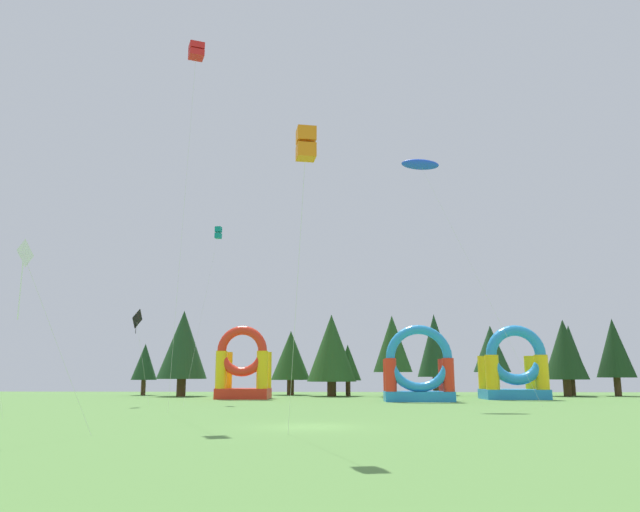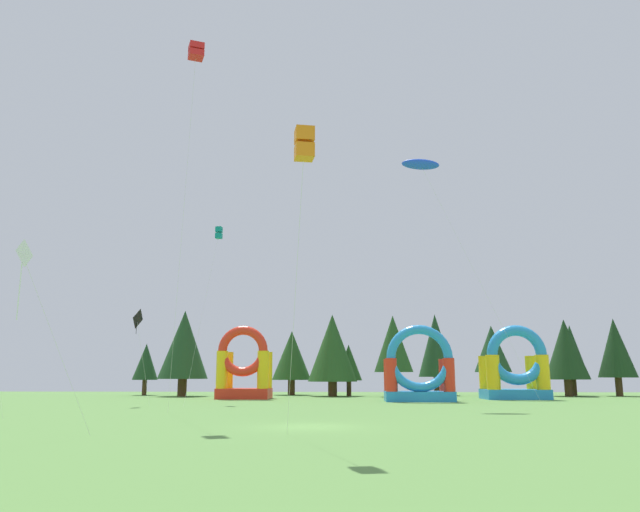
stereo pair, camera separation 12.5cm
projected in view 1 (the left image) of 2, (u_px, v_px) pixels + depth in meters
ground_plane at (310, 427)px, 27.82m from camera, size 120.00×120.00×0.00m
kite_white_diamond at (23, 258)px, 23.17m from camera, size 2.51×2.39×7.25m
kite_teal_box at (218, 233)px, 55.57m from camera, size 1.10×7.06×15.73m
kite_red_box at (196, 52)px, 37.13m from camera, size 2.83×5.81×22.28m
kite_blue_parafoil at (420, 165)px, 49.49m from camera, size 10.01×1.34×19.87m
kite_black_diamond at (135, 319)px, 48.27m from camera, size 1.52×1.43×7.31m
kite_orange_box at (306, 144)px, 21.90m from camera, size 1.39×4.97×11.12m
inflatable_yellow_castle at (419, 374)px, 54.96m from camera, size 6.18×3.68×6.82m
inflatable_red_slide at (243, 371)px, 61.17m from camera, size 5.25×4.04×7.23m
inflatable_blue_arch at (514, 372)px, 60.17m from camera, size 6.09×4.71×7.21m
tree_row_0 at (145, 362)px, 72.75m from camera, size 3.01×3.01×6.09m
tree_row_1 at (183, 345)px, 69.02m from camera, size 5.61×5.61×9.64m
tree_row_2 at (291, 355)px, 73.71m from camera, size 4.74×4.74×7.68m
tree_row_3 at (332, 348)px, 69.26m from camera, size 5.61×5.61×9.23m
tree_row_4 at (348, 363)px, 70.02m from camera, size 3.04×3.04×5.84m
tree_row_5 at (392, 344)px, 68.13m from camera, size 4.35×4.35×8.99m
tree_row_6 at (435, 346)px, 73.38m from camera, size 4.32×4.32×9.67m
tree_row_7 at (491, 349)px, 69.30m from camera, size 4.13×4.13×7.95m
tree_row_8 at (564, 349)px, 69.11m from camera, size 4.89×4.89×8.65m
tree_row_9 at (570, 351)px, 71.33m from camera, size 3.37×3.37×8.19m
tree_row_10 at (614, 348)px, 69.84m from camera, size 4.24×4.24×8.81m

